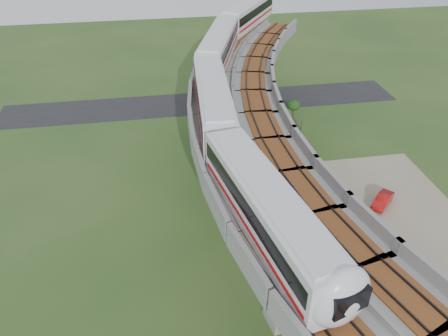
# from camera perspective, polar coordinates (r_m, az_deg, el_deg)

# --- Properties ---
(ground) EXTENTS (160.00, 160.00, 0.00)m
(ground) POSITION_cam_1_polar(r_m,az_deg,el_deg) (43.01, 2.36, -8.47)
(ground) COLOR #294A1D
(ground) RESTS_ON ground
(dirt_lot) EXTENTS (18.00, 26.00, 0.04)m
(dirt_lot) POSITION_cam_1_polar(r_m,az_deg,el_deg) (46.06, 20.37, -7.63)
(dirt_lot) COLOR gray
(dirt_lot) RESTS_ON ground
(asphalt_road) EXTENTS (60.00, 8.00, 0.03)m
(asphalt_road) POSITION_cam_1_polar(r_m,az_deg,el_deg) (67.96, -2.78, 8.50)
(asphalt_road) COLOR #232326
(asphalt_road) RESTS_ON ground
(viaduct) EXTENTS (19.58, 73.98, 11.40)m
(viaduct) POSITION_cam_1_polar(r_m,az_deg,el_deg) (38.46, 8.29, 2.32)
(viaduct) COLOR #99968E
(viaduct) RESTS_ON ground
(metro_train) EXTENTS (16.60, 60.33, 3.64)m
(metro_train) POSITION_cam_1_polar(r_m,az_deg,el_deg) (45.59, 1.62, 12.38)
(metro_train) COLOR silver
(metro_train) RESTS_ON ground
(fence) EXTENTS (3.87, 38.73, 1.50)m
(fence) POSITION_cam_1_polar(r_m,az_deg,el_deg) (45.17, 14.66, -6.11)
(fence) COLOR #2D382D
(fence) RESTS_ON ground
(tree_0) EXTENTS (1.84, 1.84, 3.05)m
(tree_0) POSITION_cam_1_polar(r_m,az_deg,el_deg) (62.71, 9.09, 8.12)
(tree_0) COLOR #382314
(tree_0) RESTS_ON ground
(tree_1) EXTENTS (2.79, 2.79, 3.36)m
(tree_1) POSITION_cam_1_polar(r_m,az_deg,el_deg) (54.92, 8.00, 4.24)
(tree_1) COLOR #382314
(tree_1) RESTS_ON ground
(tree_2) EXTENTS (2.57, 2.57, 3.18)m
(tree_2) POSITION_cam_1_polar(r_m,az_deg,el_deg) (47.74, 9.94, -1.01)
(tree_2) COLOR #382314
(tree_2) RESTS_ON ground
(tree_3) EXTENTS (2.22, 2.22, 2.76)m
(tree_3) POSITION_cam_1_polar(r_m,az_deg,el_deg) (39.26, 14.80, -11.26)
(tree_3) COLOR #382314
(tree_3) RESTS_ON ground
(car_white) EXTENTS (2.86, 3.21, 1.05)m
(car_white) POSITION_cam_1_polar(r_m,az_deg,el_deg) (39.52, 22.61, -15.47)
(car_white) COLOR silver
(car_white) RESTS_ON dirt_lot
(car_red) EXTENTS (3.52, 3.45, 1.21)m
(car_red) POSITION_cam_1_polar(r_m,az_deg,el_deg) (48.86, 20.02, -3.97)
(car_red) COLOR #A50F0F
(car_red) RESTS_ON dirt_lot
(car_dark) EXTENTS (4.57, 3.11, 1.23)m
(car_dark) POSITION_cam_1_polar(r_m,az_deg,el_deg) (49.45, 13.21, -2.12)
(car_dark) COLOR black
(car_dark) RESTS_ON dirt_lot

